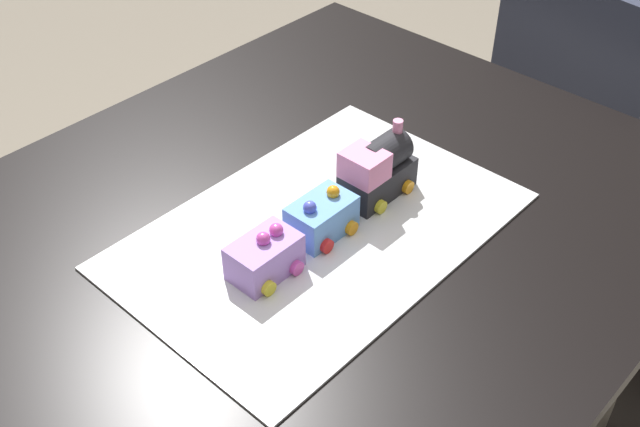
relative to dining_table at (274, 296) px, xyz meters
The scene contains 6 objects.
dining_table is the anchor object (origin of this frame).
chair 1.05m from the dining_table, behind, with size 0.46×0.46×0.86m.
cake_board 0.14m from the dining_table, 157.00° to the left, with size 0.60×0.40×0.00m, color silver.
cake_locomotive 0.26m from the dining_table, 169.30° to the left, with size 0.14×0.08×0.12m.
cake_car_caboose_sky_blue 0.16m from the dining_table, 151.74° to the left, with size 0.10×0.08×0.07m.
cake_car_gondola_lavender 0.15m from the dining_table, 38.35° to the left, with size 0.10×0.08×0.07m.
Camera 1 is at (0.58, 0.63, 1.50)m, focal length 43.49 mm.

